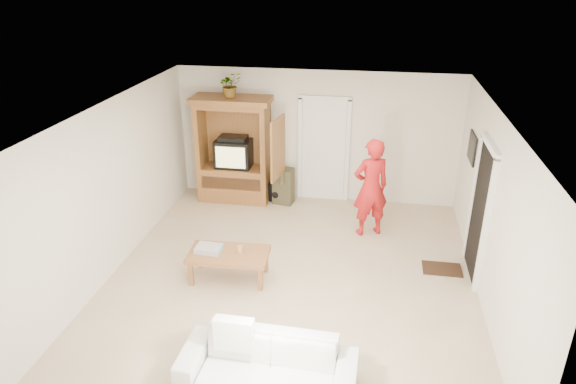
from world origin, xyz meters
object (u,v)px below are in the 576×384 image
(armoire, at_px, (235,157))
(man, at_px, (371,188))
(coffee_table, at_px, (229,256))
(sofa, at_px, (268,366))

(armoire, xyz_separation_m, man, (2.69, -1.04, -0.03))
(armoire, distance_m, man, 2.88)
(coffee_table, bearing_deg, armoire, 99.96)
(armoire, xyz_separation_m, sofa, (1.67, -4.91, -0.62))
(man, relative_size, coffee_table, 1.43)
(armoire, distance_m, coffee_table, 2.98)
(man, bearing_deg, sofa, 50.93)
(sofa, bearing_deg, man, 77.13)
(sofa, height_order, coffee_table, sofa)
(armoire, bearing_deg, man, -21.22)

